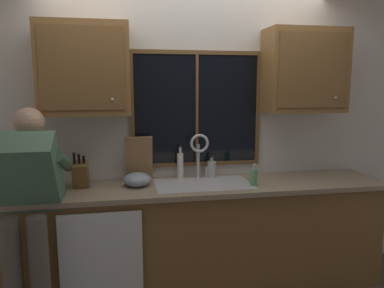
# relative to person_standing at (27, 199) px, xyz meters

# --- Properties ---
(back_wall) EXTENTS (5.59, 0.12, 2.55)m
(back_wall) POSITION_rel_person_standing_xyz_m (1.23, 0.68, 0.31)
(back_wall) COLOR silver
(back_wall) RESTS_ON floor
(window_glass) EXTENTS (1.10, 0.02, 0.95)m
(window_glass) POSITION_rel_person_standing_xyz_m (1.31, 0.62, 0.56)
(window_glass) COLOR black
(window_frame_top) EXTENTS (1.17, 0.02, 0.04)m
(window_frame_top) POSITION_rel_person_standing_xyz_m (1.31, 0.61, 1.05)
(window_frame_top) COLOR brown
(window_frame_bottom) EXTENTS (1.17, 0.02, 0.04)m
(window_frame_bottom) POSITION_rel_person_standing_xyz_m (1.31, 0.61, 0.06)
(window_frame_bottom) COLOR brown
(window_frame_left) EXTENTS (0.04, 0.02, 0.95)m
(window_frame_left) POSITION_rel_person_standing_xyz_m (0.74, 0.61, 0.56)
(window_frame_left) COLOR brown
(window_frame_right) EXTENTS (0.03, 0.02, 0.95)m
(window_frame_right) POSITION_rel_person_standing_xyz_m (1.87, 0.61, 0.56)
(window_frame_right) COLOR brown
(window_mullion_center) EXTENTS (0.02, 0.02, 0.95)m
(window_mullion_center) POSITION_rel_person_standing_xyz_m (1.31, 0.60, 0.56)
(window_mullion_center) COLOR brown
(lower_cabinet_run) EXTENTS (3.19, 0.58, 0.88)m
(lower_cabinet_run) POSITION_rel_person_standing_xyz_m (1.23, 0.33, -0.53)
(lower_cabinet_run) COLOR brown
(lower_cabinet_run) RESTS_ON floor
(countertop) EXTENTS (3.25, 0.62, 0.04)m
(countertop) POSITION_rel_person_standing_xyz_m (1.23, 0.31, -0.07)
(countertop) COLOR gray
(countertop) RESTS_ON lower_cabinet_run
(dishwasher_front) EXTENTS (0.60, 0.02, 0.74)m
(dishwasher_front) POSITION_rel_person_standing_xyz_m (0.48, 0.02, -0.51)
(dishwasher_front) COLOR white
(upper_cabinet_left) EXTENTS (0.70, 0.36, 0.72)m
(upper_cabinet_left) POSITION_rel_person_standing_xyz_m (0.38, 0.46, 0.89)
(upper_cabinet_left) COLOR olive
(upper_cabinet_right) EXTENTS (0.70, 0.36, 0.72)m
(upper_cabinet_right) POSITION_rel_person_standing_xyz_m (2.24, 0.46, 0.89)
(upper_cabinet_right) COLOR olive
(sink) EXTENTS (0.80, 0.46, 0.21)m
(sink) POSITION_rel_person_standing_xyz_m (1.31, 0.32, -0.15)
(sink) COLOR #B7B7BC
(sink) RESTS_ON lower_cabinet_run
(faucet) EXTENTS (0.18, 0.09, 0.40)m
(faucet) POSITION_rel_person_standing_xyz_m (1.31, 0.51, 0.21)
(faucet) COLOR silver
(faucet) RESTS_ON countertop
(person_standing) EXTENTS (0.53, 0.68, 1.58)m
(person_standing) POSITION_rel_person_standing_xyz_m (0.00, 0.00, 0.00)
(person_standing) COLOR #595147
(person_standing) RESTS_ON floor
(knife_block) EXTENTS (0.12, 0.18, 0.32)m
(knife_block) POSITION_rel_person_standing_xyz_m (0.32, 0.38, 0.06)
(knife_block) COLOR brown
(knife_block) RESTS_ON countertop
(cutting_board) EXTENTS (0.23, 0.10, 0.39)m
(cutting_board) POSITION_rel_person_standing_xyz_m (0.79, 0.53, 0.15)
(cutting_board) COLOR #997047
(cutting_board) RESTS_ON countertop
(mixing_bowl) EXTENTS (0.23, 0.23, 0.11)m
(mixing_bowl) POSITION_rel_person_standing_xyz_m (0.76, 0.37, 0.00)
(mixing_bowl) COLOR #8C99A8
(mixing_bowl) RESTS_ON countertop
(soap_dispenser) EXTENTS (0.06, 0.07, 0.19)m
(soap_dispenser) POSITION_rel_person_standing_xyz_m (1.71, 0.20, 0.02)
(soap_dispenser) COLOR #59A566
(soap_dispenser) RESTS_ON countertop
(bottle_green_glass) EXTENTS (0.06, 0.06, 0.30)m
(bottle_green_glass) POSITION_rel_person_standing_xyz_m (1.14, 0.53, 0.07)
(bottle_green_glass) COLOR silver
(bottle_green_glass) RESTS_ON countertop
(bottle_tall_clear) EXTENTS (0.07, 0.07, 0.20)m
(bottle_tall_clear) POSITION_rel_person_standing_xyz_m (1.43, 0.52, 0.03)
(bottle_tall_clear) COLOR #B7B7BC
(bottle_tall_clear) RESTS_ON countertop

